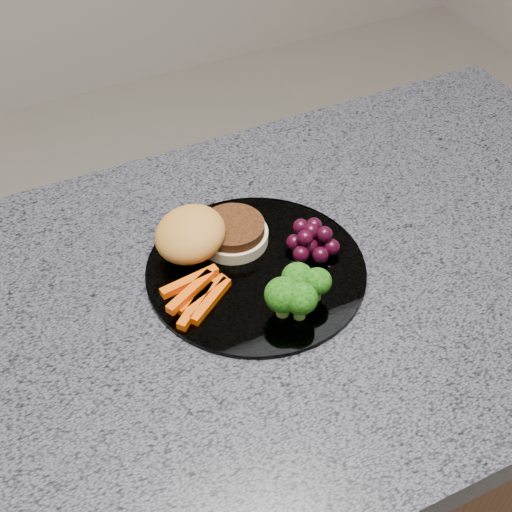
{
  "coord_description": "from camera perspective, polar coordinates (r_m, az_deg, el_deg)",
  "views": [
    {
      "loc": [
        -0.2,
        -0.5,
        1.5
      ],
      "look_at": [
        0.06,
        0.03,
        0.93
      ],
      "focal_mm": 50.0,
      "sensor_mm": 36.0,
      "label": 1
    }
  ],
  "objects": [
    {
      "name": "plate",
      "position": [
        0.84,
        0.0,
        -1.12
      ],
      "size": [
        0.26,
        0.26,
        0.01
      ],
      "primitive_type": "cylinder",
      "color": "white",
      "rests_on": "countertop"
    },
    {
      "name": "grape_bunch",
      "position": [
        0.85,
        4.49,
        1.33
      ],
      "size": [
        0.06,
        0.06,
        0.03
      ],
      "rotation": [
        0.0,
        0.0,
        0.08
      ],
      "color": "black",
      "rests_on": "plate"
    },
    {
      "name": "island_cabinet",
      "position": [
        1.2,
        -1.98,
        -18.99
      ],
      "size": [
        1.2,
        0.6,
        0.86
      ],
      "primitive_type": "cube",
      "color": "#522D1C",
      "rests_on": "ground"
    },
    {
      "name": "countertop",
      "position": [
        0.82,
        -2.74,
        -4.84
      ],
      "size": [
        1.2,
        0.6,
        0.04
      ],
      "primitive_type": "cube",
      "color": "#4F4F59",
      "rests_on": "island_cabinet"
    },
    {
      "name": "burger",
      "position": [
        0.85,
        -4.05,
        1.58
      ],
      "size": [
        0.15,
        0.1,
        0.05
      ],
      "rotation": [
        0.0,
        0.0,
        0.14
      ],
      "color": "beige",
      "rests_on": "plate"
    },
    {
      "name": "carrot_sticks",
      "position": [
        0.8,
        -4.78,
        -3.05
      ],
      "size": [
        0.08,
        0.07,
        0.02
      ],
      "rotation": [
        0.0,
        0.0,
        0.22
      ],
      "color": "#DF4C03",
      "rests_on": "plate"
    },
    {
      "name": "broccoli",
      "position": [
        0.78,
        3.27,
        -2.75
      ],
      "size": [
        0.08,
        0.07,
        0.05
      ],
      "rotation": [
        0.0,
        0.0,
        0.37
      ],
      "color": "#649636",
      "rests_on": "plate"
    }
  ]
}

